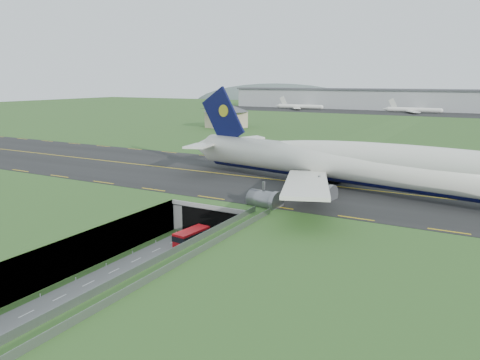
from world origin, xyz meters
The scene contains 10 objects.
ground centered at (0.00, 0.00, 0.00)m, with size 900.00×900.00×0.00m, color #2E5020.
airfield_deck centered at (0.00, 0.00, 3.00)m, with size 800.00×800.00×6.00m, color gray.
trench_road centered at (0.00, -7.50, 0.10)m, with size 12.00×75.00×0.20m, color slate.
taxiway centered at (0.00, 33.00, 6.09)m, with size 800.00×44.00×0.18m, color black.
tunnel_portal centered at (0.00, 16.71, 3.33)m, with size 17.00×22.30×6.00m.
guideway centered at (11.00, -19.11, 5.32)m, with size 3.00×53.00×7.05m.
jumbo_jet centered at (24.28, 30.65, 11.76)m, with size 101.92×63.55×21.34m.
shuttle_tram centered at (0.42, 1.85, 1.60)m, with size 3.38×7.32×2.90m.
service_building centered at (-67.49, 128.70, 12.81)m, with size 26.37×26.37×11.50m.
cargo_terminal centered at (-0.11, 299.41, 13.96)m, with size 320.00×67.00×15.60m.
Camera 1 is at (44.85, -61.30, 28.34)m, focal length 35.00 mm.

